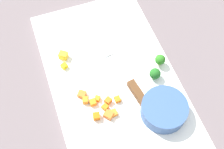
# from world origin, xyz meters

# --- Properties ---
(ground_plane) EXTENTS (4.00, 4.00, 0.00)m
(ground_plane) POSITION_xyz_m (0.00, 0.00, 0.00)
(ground_plane) COLOR slate
(cutting_board) EXTENTS (0.50, 0.30, 0.01)m
(cutting_board) POSITION_xyz_m (0.00, 0.00, 0.01)
(cutting_board) COLOR white
(cutting_board) RESTS_ON ground_plane
(prep_bowl) EXTENTS (0.10, 0.10, 0.04)m
(prep_bowl) POSITION_xyz_m (0.13, 0.08, 0.03)
(prep_bowl) COLOR #385990
(prep_bowl) RESTS_ON cutting_board
(chef_knife) EXTENTS (0.35, 0.08, 0.02)m
(chef_knife) POSITION_xyz_m (-0.01, 0.03, 0.02)
(chef_knife) COLOR silver
(chef_knife) RESTS_ON cutting_board
(carrot_dice_0) EXTENTS (0.01, 0.01, 0.01)m
(carrot_dice_0) POSITION_xyz_m (0.05, -0.07, 0.02)
(carrot_dice_0) COLOR orange
(carrot_dice_0) RESTS_ON cutting_board
(carrot_dice_1) EXTENTS (0.03, 0.03, 0.01)m
(carrot_dice_1) POSITION_xyz_m (0.09, -0.04, 0.02)
(carrot_dice_1) COLOR orange
(carrot_dice_1) RESTS_ON cutting_board
(carrot_dice_2) EXTENTS (0.02, 0.02, 0.01)m
(carrot_dice_2) POSITION_xyz_m (0.06, -0.03, 0.02)
(carrot_dice_2) COLOR orange
(carrot_dice_2) RESTS_ON cutting_board
(carrot_dice_3) EXTENTS (0.02, 0.02, 0.01)m
(carrot_dice_3) POSITION_xyz_m (0.02, -0.08, 0.02)
(carrot_dice_3) COLOR orange
(carrot_dice_3) RESTS_ON cutting_board
(carrot_dice_4) EXTENTS (0.02, 0.02, 0.02)m
(carrot_dice_4) POSITION_xyz_m (0.09, -0.07, 0.02)
(carrot_dice_4) COLOR orange
(carrot_dice_4) RESTS_ON cutting_board
(carrot_dice_5) EXTENTS (0.01, 0.01, 0.01)m
(carrot_dice_5) POSITION_xyz_m (0.06, -0.01, 0.02)
(carrot_dice_5) COLOR orange
(carrot_dice_5) RESTS_ON cutting_board
(carrot_dice_6) EXTENTS (0.02, 0.02, 0.01)m
(carrot_dice_6) POSITION_xyz_m (0.04, -0.08, 0.02)
(carrot_dice_6) COLOR orange
(carrot_dice_6) RESTS_ON cutting_board
(carrot_dice_7) EXTENTS (0.02, 0.02, 0.01)m
(carrot_dice_7) POSITION_xyz_m (0.09, -0.03, 0.02)
(carrot_dice_7) COLOR orange
(carrot_dice_7) RESTS_ON cutting_board
(carrot_dice_8) EXTENTS (0.02, 0.02, 0.01)m
(carrot_dice_8) POSITION_xyz_m (0.05, -0.05, 0.02)
(carrot_dice_8) COLOR orange
(carrot_dice_8) RESTS_ON cutting_board
(carrot_dice_9) EXTENTS (0.02, 0.02, 0.01)m
(carrot_dice_9) POSITION_xyz_m (0.07, -0.04, 0.02)
(carrot_dice_9) COLOR orange
(carrot_dice_9) RESTS_ON cutting_board
(pepper_dice_0) EXTENTS (0.03, 0.03, 0.02)m
(pepper_dice_0) POSITION_xyz_m (-0.09, -0.10, 0.02)
(pepper_dice_0) COLOR yellow
(pepper_dice_0) RESTS_ON cutting_board
(pepper_dice_1) EXTENTS (0.02, 0.02, 0.01)m
(pepper_dice_1) POSITION_xyz_m (-0.06, -0.10, 0.02)
(pepper_dice_1) COLOR yellow
(pepper_dice_1) RESTS_ON cutting_board
(broccoli_floret_0) EXTENTS (0.03, 0.03, 0.03)m
(broccoli_floret_0) POSITION_xyz_m (0.01, 0.12, 0.03)
(broccoli_floret_0) COLOR #97AE5B
(broccoli_floret_0) RESTS_ON cutting_board
(broccoli_floret_1) EXTENTS (0.03, 0.03, 0.03)m
(broccoli_floret_1) POSITION_xyz_m (0.04, 0.10, 0.03)
(broccoli_floret_1) COLOR #95B356
(broccoli_floret_1) RESTS_ON cutting_board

